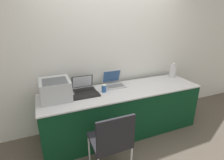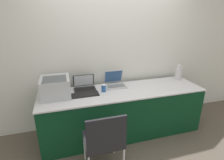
% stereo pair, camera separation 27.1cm
% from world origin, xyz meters
% --- Properties ---
extents(ground_plane, '(14.00, 14.00, 0.00)m').
position_xyz_m(ground_plane, '(0.00, 0.00, 0.00)').
color(ground_plane, brown).
extents(wall_back, '(8.00, 0.05, 2.60)m').
position_xyz_m(wall_back, '(0.00, 0.82, 1.30)').
color(wall_back, silver).
rests_on(wall_back, ground_plane).
extents(table, '(2.60, 0.72, 0.78)m').
position_xyz_m(table, '(0.00, 0.35, 0.39)').
color(table, '#0C381E').
rests_on(table, ground_plane).
extents(printer, '(0.41, 0.43, 0.28)m').
position_xyz_m(printer, '(-1.02, 0.43, 0.93)').
color(printer, '#B2B7BC').
rests_on(printer, table).
extents(laptop_left, '(0.34, 0.26, 0.22)m').
position_xyz_m(laptop_left, '(-0.58, 0.58, 0.83)').
color(laptop_left, black).
rests_on(laptop_left, table).
extents(laptop_right, '(0.33, 0.32, 0.25)m').
position_xyz_m(laptop_right, '(-0.07, 0.58, 0.83)').
color(laptop_right, '#B7B7BC').
rests_on(laptop_right, table).
extents(external_keyboard, '(0.41, 0.17, 0.02)m').
position_xyz_m(external_keyboard, '(-0.61, 0.33, 0.79)').
color(external_keyboard, black).
rests_on(external_keyboard, table).
extents(coffee_cup, '(0.07, 0.07, 0.12)m').
position_xyz_m(coffee_cup, '(-0.31, 0.39, 0.84)').
color(coffee_cup, '#285699').
rests_on(coffee_cup, table).
extents(metal_pitcher, '(0.12, 0.12, 0.29)m').
position_xyz_m(metal_pitcher, '(1.16, 0.55, 0.91)').
color(metal_pitcher, silver).
rests_on(metal_pitcher, table).
extents(chair, '(0.46, 0.45, 0.88)m').
position_xyz_m(chair, '(-0.50, -0.39, 0.52)').
color(chair, black).
rests_on(chair, ground_plane).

